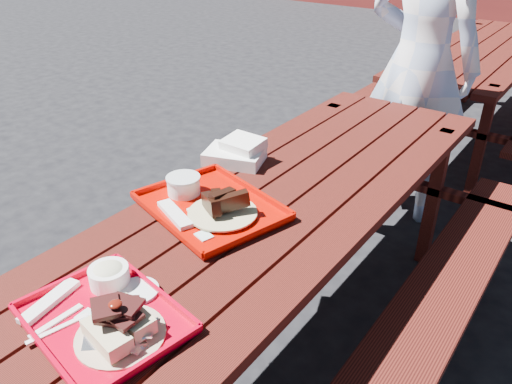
# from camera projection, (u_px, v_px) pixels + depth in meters

# --- Properties ---
(ground) EXTENTS (60.00, 60.00, 0.00)m
(ground) POSITION_uv_depth(u_px,v_px,m) (276.00, 342.00, 2.19)
(ground) COLOR black
(ground) RESTS_ON ground
(picnic_table_near) EXTENTS (1.41, 2.40, 0.75)m
(picnic_table_near) POSITION_uv_depth(u_px,v_px,m) (279.00, 236.00, 1.91)
(picnic_table_near) COLOR #4A140E
(picnic_table_near) RESTS_ON ground
(picnic_table_far) EXTENTS (1.41, 2.40, 0.75)m
(picnic_table_far) POSITION_uv_depth(u_px,v_px,m) (480.00, 72.00, 3.88)
(picnic_table_far) COLOR #4A140E
(picnic_table_far) RESTS_ON ground
(near_tray) EXTENTS (0.45, 0.38, 0.13)m
(near_tray) POSITION_uv_depth(u_px,v_px,m) (110.00, 309.00, 1.24)
(near_tray) COLOR #BE001B
(near_tray) RESTS_ON picnic_table_near
(far_tray) EXTENTS (0.55, 0.48, 0.08)m
(far_tray) POSITION_uv_depth(u_px,v_px,m) (207.00, 204.00, 1.70)
(far_tray) COLOR #B00900
(far_tray) RESTS_ON picnic_table_near
(white_cloth) EXTENTS (0.27, 0.23, 0.09)m
(white_cloth) POSITION_uv_depth(u_px,v_px,m) (237.00, 153.00, 2.03)
(white_cloth) COLOR white
(white_cloth) RESTS_ON picnic_table_near
(person) EXTENTS (0.71, 0.51, 1.83)m
(person) POSITION_uv_depth(u_px,v_px,m) (420.00, 64.00, 2.77)
(person) COLOR #B8D0F9
(person) RESTS_ON ground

